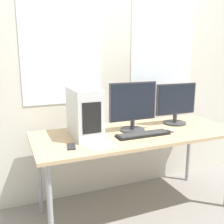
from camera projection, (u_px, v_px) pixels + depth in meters
name	position (u px, v px, depth m)	size (l,w,h in m)	color
wall_back	(115.00, 66.00, 2.71)	(8.00, 0.07, 2.70)	beige
desk	(137.00, 138.00, 2.38)	(1.85, 0.76, 0.78)	tan
pc_tower	(84.00, 113.00, 2.21)	(0.22, 0.41, 0.41)	silver
monitor_main	(133.00, 106.00, 2.36)	(0.45, 0.23, 0.45)	#333338
monitor_right_near	(176.00, 103.00, 2.61)	(0.44, 0.23, 0.41)	#333338
keyboard	(143.00, 134.00, 2.26)	(0.48, 0.13, 0.02)	black
mouse	(171.00, 130.00, 2.39)	(0.06, 0.10, 0.03)	#B2B2B7
cell_phone	(71.00, 147.00, 1.99)	(0.09, 0.14, 0.01)	#232328
paper_sheet_front	(97.00, 143.00, 2.07)	(0.26, 0.33, 0.00)	white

